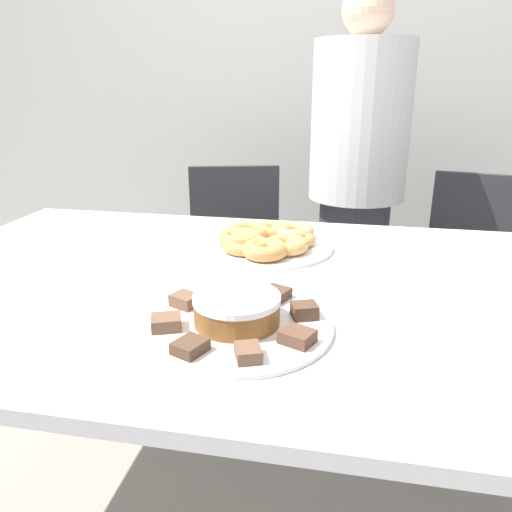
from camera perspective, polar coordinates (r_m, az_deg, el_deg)
The scene contains 25 objects.
wall_back at distance 2.70m, azimuth 8.11°, elevation 21.08°, with size 8.00×0.05×2.60m.
table at distance 1.18m, azimuth 2.12°, elevation -6.35°, with size 1.86×1.07×0.77m.
person_standing at distance 2.10m, azimuth 11.38°, elevation 7.88°, with size 0.39×0.39×1.55m.
office_chair_left at distance 2.19m, azimuth -2.26°, elevation -2.37°, with size 0.54×0.54×0.86m.
office_chair_right at distance 2.20m, azimuth 23.44°, elevation -3.97°, with size 0.51×0.51×0.86m.
plate_cake at distance 0.95m, azimuth -2.17°, elevation -7.89°, with size 0.36×0.36×0.01m.
plate_donuts at distance 1.39m, azimuth 1.48°, elevation 1.11°, with size 0.35×0.35×0.01m.
frosted_cake at distance 0.94m, azimuth -2.20°, elevation -6.09°, with size 0.16×0.16×0.06m.
lamington_0 at distance 0.86m, azimuth -7.54°, elevation -10.22°, with size 0.06×0.07×0.02m.
lamington_1 at distance 0.83m, azimuth -0.90°, elevation -10.99°, with size 0.06×0.06×0.02m.
lamington_2 at distance 0.88m, azimuth 4.73°, elevation -9.15°, with size 0.07×0.07×0.02m.
lamington_3 at distance 0.97m, azimuth 5.56°, elevation -6.23°, with size 0.06×0.06×0.03m.
lamington_4 at distance 1.04m, azimuth 2.16°, elevation -4.40°, with size 0.07×0.08×0.02m.
lamington_5 at distance 1.06m, azimuth -3.18°, elevation -3.90°, with size 0.05×0.06×0.02m.
lamington_6 at distance 1.02m, azimuth -8.09°, elevation -5.02°, with size 0.07×0.06×0.02m.
lamington_7 at distance 0.94m, azimuth -10.21°, elevation -7.49°, with size 0.07×0.06×0.02m.
donut_0 at distance 1.38m, azimuth 1.48°, elevation 1.92°, with size 0.11×0.11×0.03m.
donut_1 at distance 1.38m, azimuth 4.64°, elevation 1.86°, with size 0.10×0.10×0.03m.
donut_2 at distance 1.44m, azimuth 4.22°, elevation 2.78°, with size 0.13×0.13×0.04m.
donut_3 at distance 1.45m, azimuth 1.87°, elevation 2.93°, with size 0.11×0.11×0.04m.
donut_4 at distance 1.43m, azimuth -0.83°, elevation 2.70°, with size 0.13×0.13×0.04m.
donut_5 at distance 1.38m, azimuth -1.85°, elevation 2.05°, with size 0.12×0.12×0.04m.
donut_6 at distance 1.33m, azimuth -1.17°, elevation 1.28°, with size 0.13×0.13×0.03m.
donut_7 at distance 1.28m, azimuth 1.02°, elevation 0.72°, with size 0.12×0.12×0.04m.
donut_8 at distance 1.32m, azimuth 3.54°, elevation 1.25°, with size 0.12×0.12×0.04m.
Camera 1 is at (0.16, -1.05, 1.22)m, focal length 35.00 mm.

